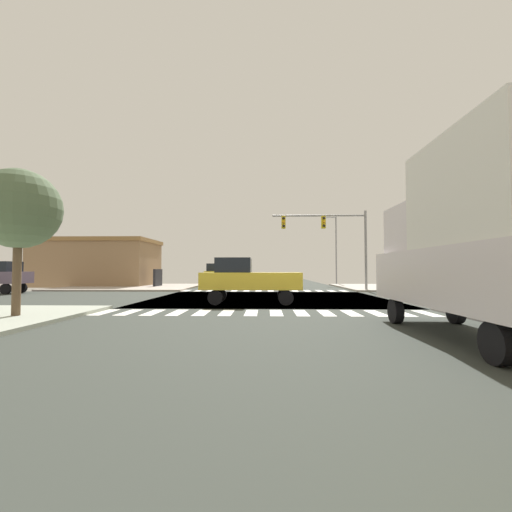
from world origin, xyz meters
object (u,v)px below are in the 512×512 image
object	(u,v)px
bank_building	(98,263)
traffic_signal_mast	(329,231)
street_lamp	(334,244)
pickup_leading_1	(248,278)
sidewalk_tree	(19,209)
box_truck_middle_1	(474,236)
pickup_outer_3	(218,274)

from	to	relation	value
bank_building	traffic_signal_mast	bearing A→B (deg)	-19.47
street_lamp	pickup_leading_1	distance (m)	25.52
pickup_leading_1	sidewalk_tree	bearing A→B (deg)	127.12
street_lamp	bank_building	distance (m)	26.64
traffic_signal_mast	sidewalk_tree	xyz separation A→B (m)	(-13.89, -16.24, -1.02)
street_lamp	pickup_leading_1	bearing A→B (deg)	-111.20
bank_building	box_truck_middle_1	bearing A→B (deg)	-50.15
bank_building	box_truck_middle_1	world-z (taller)	bank_building
street_lamp	bank_building	xyz separation A→B (m)	(-26.04, -5.11, -2.36)
sidewalk_tree	pickup_outer_3	distance (m)	23.26
street_lamp	pickup_outer_3	size ratio (longest dim) A/B	1.59
traffic_signal_mast	street_lamp	bearing A→B (deg)	77.02
sidewalk_tree	pickup_leading_1	bearing A→B (deg)	37.12
pickup_outer_3	traffic_signal_mast	bearing A→B (deg)	146.78
pickup_leading_1	pickup_outer_3	world-z (taller)	same
traffic_signal_mast	bank_building	xyz separation A→B (m)	(-22.99, 8.13, -2.40)
bank_building	box_truck_middle_1	size ratio (longest dim) A/B	1.83
pickup_leading_1	street_lamp	bearing A→B (deg)	-21.20
bank_building	pickup_outer_3	xyz separation A→B (m)	(12.99, -1.58, -1.20)
sidewalk_tree	box_truck_middle_1	xyz separation A→B (m)	(13.90, -3.18, -1.30)
sidewalk_tree	pickup_outer_3	xyz separation A→B (m)	(3.90, 22.78, -2.58)
pickup_outer_3	box_truck_middle_1	bearing A→B (deg)	111.06
traffic_signal_mast	pickup_outer_3	world-z (taller)	traffic_signal_mast
street_lamp	pickup_outer_3	world-z (taller)	street_lamp
bank_building	street_lamp	bearing A→B (deg)	11.09
pickup_leading_1	pickup_outer_3	distance (m)	17.32
sidewalk_tree	box_truck_middle_1	size ratio (longest dim) A/B	0.74
traffic_signal_mast	bank_building	size ratio (longest dim) A/B	0.58
bank_building	sidewalk_tree	distance (m)	26.04
sidewalk_tree	traffic_signal_mast	bearing A→B (deg)	49.45
sidewalk_tree	street_lamp	bearing A→B (deg)	60.10
pickup_leading_1	bank_building	bearing A→B (deg)	42.48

